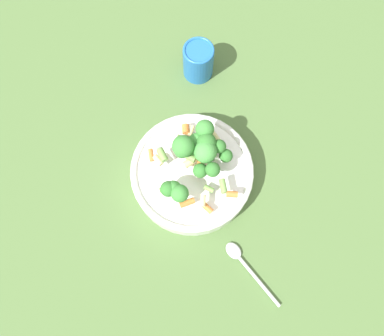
# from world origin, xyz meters

# --- Properties ---
(ground_plane) EXTENTS (3.00, 3.00, 0.00)m
(ground_plane) POSITION_xyz_m (0.00, 0.00, 0.00)
(ground_plane) COLOR #4C6B38
(bowl) EXTENTS (0.25, 0.25, 0.05)m
(bowl) POSITION_xyz_m (0.00, 0.00, 0.03)
(bowl) COLOR white
(bowl) RESTS_ON ground_plane
(pasta_salad) EXTENTS (0.16, 0.18, 0.08)m
(pasta_salad) POSITION_xyz_m (0.01, 0.01, 0.09)
(pasta_salad) COLOR #8CB766
(pasta_salad) RESTS_ON bowl
(cup) EXTENTS (0.07, 0.07, 0.09)m
(cup) POSITION_xyz_m (0.17, 0.19, 0.04)
(cup) COLOR #2366B2
(cup) RESTS_ON ground_plane
(spoon) EXTENTS (0.03, 0.15, 0.01)m
(spoon) POSITION_xyz_m (-0.03, -0.20, 0.01)
(spoon) COLOR silver
(spoon) RESTS_ON ground_plane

